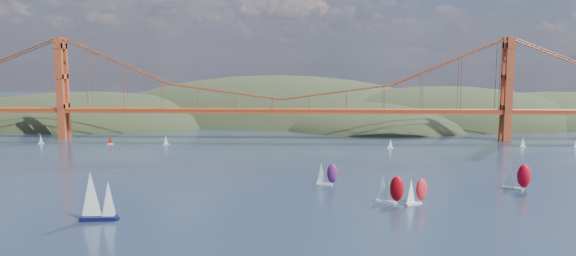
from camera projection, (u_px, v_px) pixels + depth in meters
The scene contains 14 objects.
ground at pixel (244, 254), 127.09m from camera, with size 1200.00×1200.00×0.00m, color black.
headlands at pixel (350, 137), 402.98m from camera, with size 725.00×225.00×96.00m.
bridge at pixel (278, 80), 301.63m from camera, with size 552.00×12.00×55.00m.
sloop_navy at pixel (96, 197), 152.52m from camera, with size 9.94×5.92×15.12m.
racer_0 at pixel (389, 188), 170.76m from camera, with size 8.79×6.38×9.88m.
racer_1 at pixel (416, 191), 169.75m from camera, with size 7.82×5.99×8.85m.
racer_2 at pixel (516, 176), 188.65m from camera, with size 8.87×7.17×10.13m.
racer_rwb at pixel (326, 173), 195.60m from camera, with size 7.81×4.40×8.75m.
distant_boat_1 at pixel (41, 139), 290.10m from camera, with size 3.00×2.00×4.70m.
distant_boat_2 at pixel (110, 140), 288.01m from camera, with size 3.00×2.00×4.70m.
distant_boat_3 at pixel (166, 140), 287.11m from camera, with size 3.00×2.00×4.70m.
distant_boat_4 at pixel (523, 142), 279.68m from camera, with size 3.00×2.00×4.70m.
distant_boat_5 at pixel (576, 143), 277.10m from camera, with size 3.00×2.00×4.70m.
distant_boat_8 at pixel (391, 144), 275.08m from camera, with size 3.00×2.00×4.70m.
Camera 1 is at (14.38, -122.11, 44.21)m, focal length 35.00 mm.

